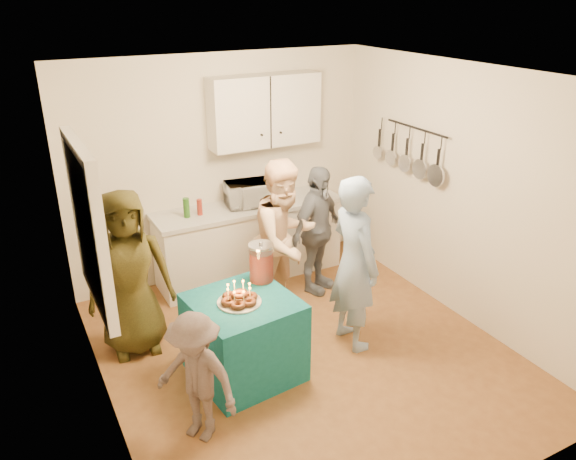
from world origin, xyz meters
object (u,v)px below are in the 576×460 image
woman_back_left (129,274)px  woman_back_right (317,231)px  punch_jar (261,263)px  microwave (248,194)px  child_near_left (196,378)px  party_table (244,337)px  counter (250,243)px  woman_back_center (285,240)px  man_birthday (354,263)px

woman_back_left → woman_back_right: size_ratio=1.09×
punch_jar → woman_back_left: 1.23m
microwave → child_near_left: size_ratio=0.47×
punch_jar → child_near_left: size_ratio=0.31×
party_table → woman_back_left: bearing=131.9°
counter → woman_back_right: 0.91m
microwave → child_near_left: microwave is taller
woman_back_left → woman_back_center: bearing=2.4°
party_table → man_birthday: (1.13, -0.03, 0.48)m
party_table → man_birthday: size_ratio=0.50×
man_birthday → punch_jar: bearing=71.5°
counter → woman_back_right: woman_back_right is taller
counter → man_birthday: man_birthday is taller
punch_jar → woman_back_center: bearing=44.7°
party_table → woman_back_left: size_ratio=0.53×
microwave → punch_jar: bearing=-102.5°
man_birthday → child_near_left: man_birthday is taller
microwave → woman_back_left: (-1.60, -0.86, -0.24)m
woman_back_center → child_near_left: woman_back_center is taller
party_table → punch_jar: 0.67m
man_birthday → woman_back_right: man_birthday is taller
party_table → man_birthday: bearing=-1.3°
woman_back_left → counter: bearing=34.4°
woman_back_center → woman_back_right: size_ratio=1.16×
party_table → man_birthday: man_birthday is taller
counter → woman_back_left: bearing=-151.7°
microwave → party_table: size_ratio=0.60×
woman_back_right → child_near_left: (-1.98, -1.58, -0.20)m
counter → microwave: size_ratio=4.33×
counter → party_table: 1.91m
man_birthday → microwave: bearing=9.6°
child_near_left → woman_back_center: bearing=96.8°
man_birthday → woman_back_center: bearing=22.7°
counter → punch_jar: punch_jar is taller
microwave → woman_back_right: woman_back_right is taller
microwave → punch_jar: microwave is taller
counter → woman_back_center: (-0.03, -0.96, 0.42)m
woman_back_left → child_near_left: size_ratio=1.49×
punch_jar → woman_back_left: bearing=150.5°
microwave → child_near_left: (-1.46, -2.25, -0.51)m
microwave → woman_back_right: 0.91m
woman_back_right → party_table: bearing=-169.5°
man_birthday → woman_back_right: size_ratio=1.16×
counter → child_near_left: 2.69m
party_table → counter: bearing=64.0°
counter → punch_jar: size_ratio=6.47×
microwave → woman_back_left: bearing=-144.1°
microwave → woman_back_center: size_ratio=0.30×
microwave → party_table: microwave is taller
man_birthday → woman_back_left: size_ratio=1.06×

